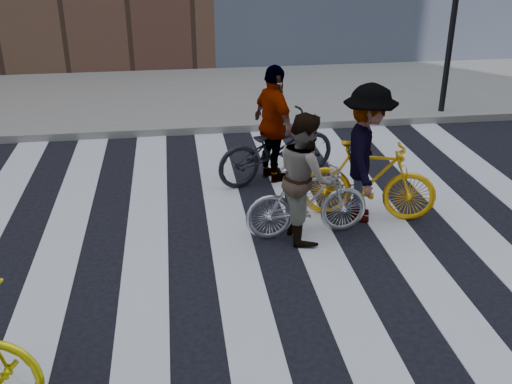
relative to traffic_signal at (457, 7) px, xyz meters
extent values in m
plane|color=black|center=(-4.40, -5.32, -2.28)|extent=(100.00, 100.00, 0.00)
cube|color=gray|center=(-4.40, 2.18, -2.20)|extent=(100.00, 5.00, 0.15)
cube|color=silver|center=(-7.15, -5.32, -2.27)|extent=(0.55, 10.00, 0.01)
cube|color=silver|center=(-6.05, -5.32, -2.27)|extent=(0.55, 10.00, 0.01)
cube|color=silver|center=(-4.95, -5.32, -2.27)|extent=(0.55, 10.00, 0.01)
cube|color=silver|center=(-3.85, -5.32, -2.27)|extent=(0.55, 10.00, 0.01)
cube|color=silver|center=(-2.75, -5.32, -2.27)|extent=(0.55, 10.00, 0.01)
cube|color=silver|center=(-1.65, -5.32, -2.27)|extent=(0.55, 10.00, 0.01)
cylinder|color=black|center=(0.00, 0.08, -0.68)|extent=(0.12, 0.12, 3.20)
imported|color=silver|center=(-3.94, -4.59, -1.78)|extent=(1.69, 0.61, 0.99)
imported|color=#F8AD0D|center=(-3.00, -4.19, -1.72)|extent=(1.94, 1.08, 1.12)
imported|color=black|center=(-4.02, -2.68, -1.74)|extent=(2.17, 1.37, 1.08)
imported|color=slate|center=(-3.99, -4.59, -1.43)|extent=(0.71, 0.88, 1.69)
imported|color=slate|center=(-3.05, -4.19, -1.32)|extent=(1.06, 1.40, 1.92)
imported|color=slate|center=(-4.07, -2.68, -1.35)|extent=(0.80, 1.18, 1.86)
camera|label=1|loc=(-5.60, -11.45, 1.58)|focal=42.00mm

